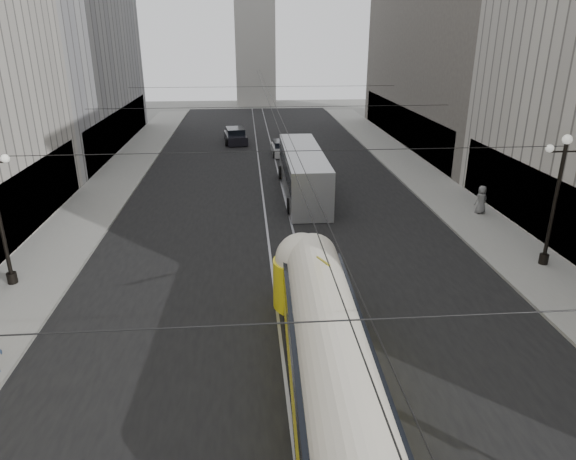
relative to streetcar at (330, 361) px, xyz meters
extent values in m
cube|color=black|center=(-0.50, 23.57, -1.60)|extent=(20.00, 85.00, 0.02)
cube|color=gray|center=(-12.50, 27.07, -1.52)|extent=(4.00, 72.00, 0.15)
cube|color=gray|center=(11.50, 27.07, -1.52)|extent=(4.00, 72.00, 0.15)
cube|color=gray|center=(-1.25, 23.57, -1.60)|extent=(0.12, 85.00, 0.04)
cube|color=gray|center=(0.25, 23.57, -1.60)|extent=(0.12, 85.00, 0.04)
cube|color=black|center=(-14.55, 15.07, 0.40)|extent=(0.10, 18.00, 3.60)
cube|color=black|center=(-14.55, 39.07, 0.40)|extent=(0.10, 25.20, 3.60)
cube|color=black|center=(13.55, 13.07, 0.40)|extent=(0.10, 18.00, 3.60)
cube|color=black|center=(13.55, 39.07, 0.40)|extent=(0.10, 28.80, 3.60)
cube|color=#B2AFA8|center=(-0.50, 71.07, 10.40)|extent=(6.00, 6.00, 24.00)
cylinder|color=black|center=(-13.10, 9.07, 1.55)|extent=(0.18, 0.18, 6.00)
cylinder|color=black|center=(-13.10, 9.07, -1.20)|extent=(0.44, 0.44, 0.50)
sphere|color=white|center=(-12.35, 9.07, 4.30)|extent=(0.36, 0.36, 0.36)
cylinder|color=black|center=(12.10, 9.07, 1.55)|extent=(0.18, 0.18, 6.00)
cylinder|color=black|center=(12.10, 9.07, -1.20)|extent=(0.44, 0.44, 0.50)
cylinder|color=black|center=(12.10, 9.07, 4.15)|extent=(1.60, 0.08, 0.08)
sphere|color=white|center=(12.10, 9.07, 4.70)|extent=(0.44, 0.44, 0.44)
sphere|color=white|center=(11.35, 9.07, 4.30)|extent=(0.36, 0.36, 0.36)
cylinder|color=black|center=(-0.50, -4.93, 4.40)|extent=(25.00, 0.03, 0.03)
cylinder|color=black|center=(-0.50, 9.07, 4.40)|extent=(25.00, 0.03, 0.03)
cylinder|color=black|center=(-0.50, 23.07, 4.40)|extent=(25.00, 0.03, 0.03)
cylinder|color=black|center=(-0.50, 37.07, 4.40)|extent=(25.00, 0.03, 0.03)
cylinder|color=black|center=(-0.50, 27.07, 4.20)|extent=(0.03, 72.00, 0.03)
cylinder|color=black|center=(-0.10, 27.07, 4.20)|extent=(0.03, 72.00, 0.03)
cube|color=yellow|center=(0.00, 0.00, -0.64)|extent=(2.77, 12.77, 1.54)
cube|color=black|center=(0.00, 0.00, -1.37)|extent=(2.76, 12.39, 0.27)
cube|color=black|center=(0.00, 0.00, 0.35)|extent=(2.78, 12.58, 0.77)
cylinder|color=silver|center=(0.00, 0.00, 0.63)|extent=(2.49, 12.57, 2.09)
cylinder|color=yellow|center=(-0.20, 6.25, -0.55)|extent=(2.36, 2.36, 2.09)
sphere|color=silver|center=(-0.20, 6.25, 0.54)|extent=(2.18, 2.18, 2.18)
cube|color=#95979A|center=(1.60, 22.10, 0.01)|extent=(2.72, 12.42, 3.10)
cube|color=black|center=(1.60, 22.10, 0.52)|extent=(2.73, 11.98, 1.14)
cube|color=black|center=(1.60, 15.96, 0.37)|extent=(2.38, 0.13, 1.45)
cylinder|color=black|center=(0.31, 17.95, -1.08)|extent=(0.30, 1.03, 1.03)
cylinder|color=black|center=(2.89, 17.95, -1.08)|extent=(0.30, 1.03, 1.03)
cylinder|color=black|center=(0.31, 26.25, -1.08)|extent=(0.30, 1.03, 1.03)
cylinder|color=black|center=(2.89, 26.25, -1.08)|extent=(0.30, 1.03, 1.03)
cube|color=silver|center=(1.01, 34.83, -1.16)|extent=(1.86, 4.18, 0.73)
cube|color=black|center=(1.01, 34.83, -0.64)|extent=(1.58, 2.32, 0.69)
cylinder|color=black|center=(0.24, 33.43, -1.30)|extent=(0.22, 0.59, 0.59)
cylinder|color=black|center=(1.77, 33.43, -1.30)|extent=(0.22, 0.59, 0.59)
cylinder|color=black|center=(0.24, 36.23, -1.30)|extent=(0.22, 0.59, 0.59)
cylinder|color=black|center=(1.77, 36.23, -1.30)|extent=(0.22, 0.59, 0.59)
cube|color=black|center=(-3.39, 40.64, -1.08)|extent=(2.57, 5.08, 0.86)
cube|color=black|center=(-3.39, 40.64, -0.46)|extent=(2.07, 2.87, 0.82)
cylinder|color=black|center=(-4.30, 38.98, -1.25)|extent=(0.22, 0.69, 0.69)
cylinder|color=black|center=(-2.49, 38.98, -1.25)|extent=(0.22, 0.69, 0.69)
cylinder|color=black|center=(-4.30, 42.30, -1.25)|extent=(0.22, 0.69, 0.69)
cylinder|color=black|center=(-2.49, 42.30, -1.25)|extent=(0.22, 0.69, 0.69)
imported|color=slate|center=(12.22, 16.62, -0.55)|extent=(0.99, 0.77, 1.78)
camera|label=1|loc=(-2.33, -12.79, 9.23)|focal=32.00mm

